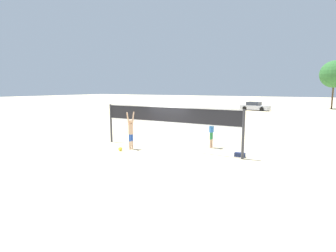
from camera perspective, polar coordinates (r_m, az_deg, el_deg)
ground_plane at (r=14.96m, az=0.00°, el=-5.10°), size 200.00×200.00×0.00m
volleyball_net at (r=14.66m, az=0.00°, el=1.52°), size 8.51×0.13×2.45m
player_spiker at (r=14.94m, az=-8.10°, el=-0.82°), size 0.28×0.70×2.13m
player_blocker at (r=15.33m, az=9.45°, el=-0.30°), size 0.28×0.72×2.27m
volleyball at (r=14.80m, az=-10.33°, el=-4.94°), size 0.23×0.23×0.23m
gear_bag at (r=13.85m, az=15.36°, el=-6.05°), size 0.52×0.27×0.21m
parked_car_near at (r=43.21m, az=18.37°, el=4.05°), size 4.52×2.43×1.31m
tree_left_cluster at (r=51.19m, az=32.50°, el=9.51°), size 4.41×4.41×7.92m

